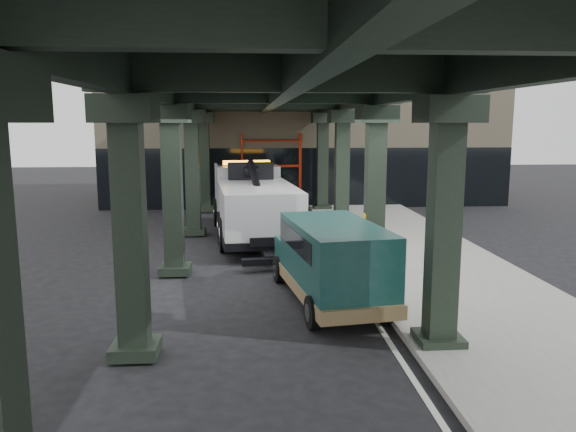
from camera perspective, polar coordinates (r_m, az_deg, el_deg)
name	(u,v)px	position (r m, az deg, el deg)	size (l,w,h in m)	color
ground	(294,292)	(15.22, 0.59, -7.76)	(90.00, 90.00, 0.00)	black
sidewalk	(433,268)	(18.00, 14.55, -5.11)	(5.00, 40.00, 0.15)	gray
lane_stripe	(344,272)	(17.33, 5.69, -5.63)	(0.12, 38.00, 0.01)	silver
viaduct	(275,89)	(16.54, -1.37, 12.77)	(7.40, 32.00, 6.40)	black
building	(300,131)	(34.64, 1.24, 8.61)	(22.00, 10.00, 8.00)	#C6B793
scaffolding	(271,169)	(29.26, -1.73, 4.75)	(3.08, 0.88, 4.00)	red
tow_truck	(252,200)	(22.27, -3.70, 1.67)	(3.49, 9.56, 3.07)	black
towed_van	(331,260)	(14.08, 4.43, -4.46)	(2.69, 5.38, 2.09)	#103B37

